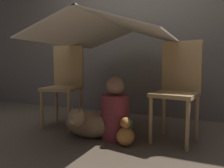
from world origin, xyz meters
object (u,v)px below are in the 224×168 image
at_px(chair_left, 65,82).
at_px(chair_right, 178,86).
at_px(dog, 85,123).
at_px(person_front, 115,112).

xyz_separation_m(chair_left, chair_right, (1.33, -0.00, 0.00)).
bearing_deg(chair_right, chair_left, -170.09).
xyz_separation_m(chair_right, dog, (-0.84, -0.33, -0.38)).
xyz_separation_m(person_front, dog, (-0.28, -0.12, -0.11)).
bearing_deg(chair_right, dog, -148.62).
bearing_deg(chair_left, person_front, -24.88).
distance_m(person_front, dog, 0.32).
xyz_separation_m(chair_left, dog, (0.48, -0.33, -0.38)).
distance_m(chair_left, dog, 0.70).
relative_size(chair_left, dog, 1.95).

